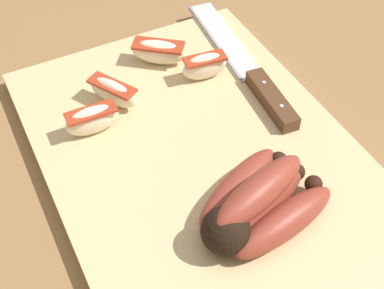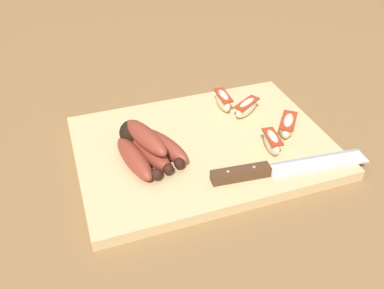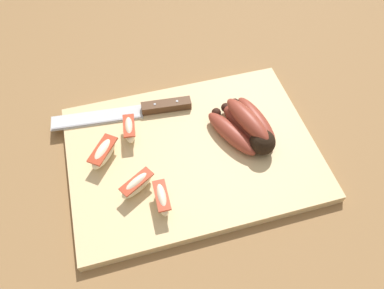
{
  "view_description": "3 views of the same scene",
  "coord_description": "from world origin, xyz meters",
  "px_view_note": "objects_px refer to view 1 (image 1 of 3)",
  "views": [
    {
      "loc": [
        0.34,
        -0.17,
        0.46
      ],
      "look_at": [
        -0.0,
        0.0,
        0.05
      ],
      "focal_mm": 49.25,
      "sensor_mm": 36.0,
      "label": 1
    },
    {
      "loc": [
        0.21,
        0.58,
        0.47
      ],
      "look_at": [
        0.02,
        0.04,
        0.04
      ],
      "focal_mm": 38.36,
      "sensor_mm": 36.0,
      "label": 2
    },
    {
      "loc": [
        -0.12,
        -0.37,
        0.6
      ],
      "look_at": [
        -0.02,
        0.0,
        0.06
      ],
      "focal_mm": 35.11,
      "sensor_mm": 36.0,
      "label": 3
    }
  ],
  "objects_px": {
    "chefs_knife": "(253,77)",
    "apple_wedge_near": "(159,52)",
    "apple_wedge_far": "(205,66)",
    "apple_wedge_middle": "(92,120)",
    "apple_wedge_extra": "(113,92)",
    "banana_bunch": "(256,205)"
  },
  "relations": [
    {
      "from": "apple_wedge_extra",
      "to": "apple_wedge_far",
      "type": "bearing_deg",
      "value": 86.07
    },
    {
      "from": "banana_bunch",
      "to": "chefs_knife",
      "type": "relative_size",
      "value": 0.53
    },
    {
      "from": "banana_bunch",
      "to": "apple_wedge_near",
      "type": "bearing_deg",
      "value": 176.28
    },
    {
      "from": "apple_wedge_middle",
      "to": "apple_wedge_far",
      "type": "distance_m",
      "value": 0.16
    },
    {
      "from": "apple_wedge_far",
      "to": "apple_wedge_extra",
      "type": "relative_size",
      "value": 0.89
    },
    {
      "from": "chefs_knife",
      "to": "apple_wedge_near",
      "type": "height_order",
      "value": "apple_wedge_near"
    },
    {
      "from": "apple_wedge_middle",
      "to": "apple_wedge_extra",
      "type": "height_order",
      "value": "apple_wedge_middle"
    },
    {
      "from": "chefs_knife",
      "to": "apple_wedge_middle",
      "type": "height_order",
      "value": "apple_wedge_middle"
    },
    {
      "from": "apple_wedge_extra",
      "to": "apple_wedge_middle",
      "type": "bearing_deg",
      "value": -47.76
    },
    {
      "from": "chefs_knife",
      "to": "apple_wedge_middle",
      "type": "bearing_deg",
      "value": -91.92
    },
    {
      "from": "apple_wedge_near",
      "to": "apple_wedge_middle",
      "type": "relative_size",
      "value": 1.14
    },
    {
      "from": "chefs_knife",
      "to": "apple_wedge_extra",
      "type": "bearing_deg",
      "value": -103.6
    },
    {
      "from": "banana_bunch",
      "to": "apple_wedge_extra",
      "type": "xyz_separation_m",
      "value": [
        -0.22,
        -0.06,
        -0.0
      ]
    },
    {
      "from": "apple_wedge_near",
      "to": "apple_wedge_far",
      "type": "xyz_separation_m",
      "value": [
        0.05,
        0.04,
        0.0
      ]
    },
    {
      "from": "apple_wedge_middle",
      "to": "apple_wedge_extra",
      "type": "xyz_separation_m",
      "value": [
        -0.03,
        0.04,
        -0.0
      ]
    },
    {
      "from": "apple_wedge_far",
      "to": "apple_wedge_middle",
      "type": "bearing_deg",
      "value": -80.53
    },
    {
      "from": "banana_bunch",
      "to": "apple_wedge_middle",
      "type": "bearing_deg",
      "value": -151.3
    },
    {
      "from": "chefs_knife",
      "to": "apple_wedge_near",
      "type": "bearing_deg",
      "value": -134.02
    },
    {
      "from": "apple_wedge_near",
      "to": "chefs_knife",
      "type": "bearing_deg",
      "value": 45.98
    },
    {
      "from": "chefs_knife",
      "to": "banana_bunch",
      "type": "bearing_deg",
      "value": -31.17
    },
    {
      "from": "banana_bunch",
      "to": "apple_wedge_extra",
      "type": "bearing_deg",
      "value": -163.89
    },
    {
      "from": "apple_wedge_far",
      "to": "apple_wedge_extra",
      "type": "height_order",
      "value": "apple_wedge_far"
    }
  ]
}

